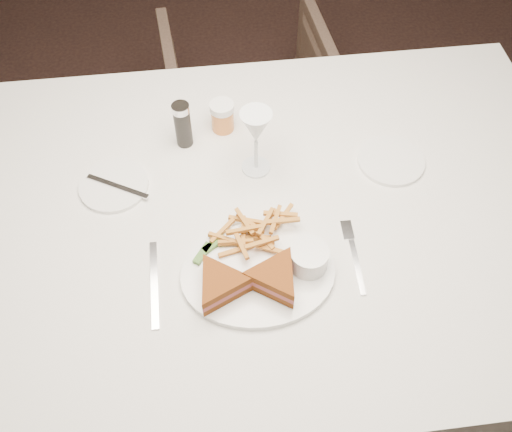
{
  "coord_description": "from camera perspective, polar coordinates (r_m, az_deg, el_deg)",
  "views": [
    {
      "loc": [
        -0.14,
        -0.5,
        1.78
      ],
      "look_at": [
        -0.1,
        0.22,
        0.8
      ],
      "focal_mm": 40.0,
      "sensor_mm": 36.0,
      "label": 1
    }
  ],
  "objects": [
    {
      "name": "ground",
      "position": [
        1.85,
        3.73,
        -20.34
      ],
      "size": [
        5.0,
        5.0,
        0.0
      ],
      "primitive_type": "plane",
      "color": "black",
      "rests_on": "ground"
    },
    {
      "name": "table_setting",
      "position": [
        1.21,
        -0.38,
        -0.92
      ],
      "size": [
        0.82,
        0.62,
        0.18
      ],
      "color": "white",
      "rests_on": "table"
    },
    {
      "name": "table",
      "position": [
        1.6,
        -0.09,
        -7.59
      ],
      "size": [
        1.61,
        1.14,
        0.75
      ],
      "primitive_type": "cube",
      "rotation": [
        0.0,
        0.0,
        0.07
      ],
      "color": "silver",
      "rests_on": "ground"
    },
    {
      "name": "chair_far",
      "position": [
        2.2,
        -0.65,
        11.84
      ],
      "size": [
        0.67,
        0.64,
        0.61
      ],
      "primitive_type": "imported",
      "rotation": [
        0.0,
        0.0,
        3.29
      ],
      "color": "#4B392E",
      "rests_on": "ground"
    }
  ]
}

